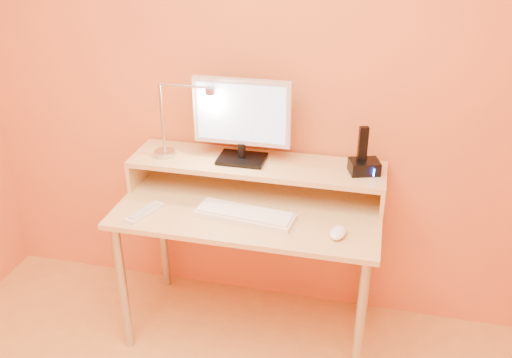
% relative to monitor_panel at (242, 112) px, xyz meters
% --- Properties ---
extents(wall_back, '(3.00, 0.04, 2.50)m').
position_rel_monitor_panel_xyz_m(wall_back, '(0.07, 0.16, 0.13)').
color(wall_back, orange).
rests_on(wall_back, floor).
extents(desk_leg_fl, '(0.04, 0.04, 0.69)m').
position_rel_monitor_panel_xyz_m(desk_leg_fl, '(-0.48, -0.41, -0.77)').
color(desk_leg_fl, '#B1B2B7').
rests_on(desk_leg_fl, floor).
extents(desk_leg_fr, '(0.04, 0.04, 0.69)m').
position_rel_monitor_panel_xyz_m(desk_leg_fr, '(0.62, -0.41, -0.77)').
color(desk_leg_fr, '#B1B2B7').
rests_on(desk_leg_fr, floor).
extents(desk_leg_bl, '(0.04, 0.04, 0.69)m').
position_rel_monitor_panel_xyz_m(desk_leg_bl, '(-0.48, 0.09, -0.77)').
color(desk_leg_bl, '#B1B2B7').
rests_on(desk_leg_bl, floor).
extents(desk_leg_br, '(0.04, 0.04, 0.69)m').
position_rel_monitor_panel_xyz_m(desk_leg_br, '(0.62, 0.09, -0.77)').
color(desk_leg_br, '#B1B2B7').
rests_on(desk_leg_br, floor).
extents(desk_lower, '(1.20, 0.60, 0.02)m').
position_rel_monitor_panel_xyz_m(desk_lower, '(0.07, -0.16, -0.41)').
color(desk_lower, '#E9C178').
rests_on(desk_lower, floor).
extents(shelf_riser_left, '(0.02, 0.30, 0.14)m').
position_rel_monitor_panel_xyz_m(shelf_riser_left, '(-0.52, -0.01, -0.33)').
color(shelf_riser_left, '#E9C178').
rests_on(shelf_riser_left, desk_lower).
extents(shelf_riser_right, '(0.02, 0.30, 0.14)m').
position_rel_monitor_panel_xyz_m(shelf_riser_right, '(0.66, -0.01, -0.33)').
color(shelf_riser_right, '#E9C178').
rests_on(shelf_riser_right, desk_lower).
extents(desk_shelf, '(1.20, 0.30, 0.02)m').
position_rel_monitor_panel_xyz_m(desk_shelf, '(0.07, -0.01, -0.25)').
color(desk_shelf, '#E9C178').
rests_on(desk_shelf, desk_lower).
extents(monitor_foot, '(0.22, 0.16, 0.02)m').
position_rel_monitor_panel_xyz_m(monitor_foot, '(0.00, -0.01, -0.23)').
color(monitor_foot, black).
rests_on(monitor_foot, desk_shelf).
extents(monitor_neck, '(0.04, 0.04, 0.07)m').
position_rel_monitor_panel_xyz_m(monitor_neck, '(0.00, -0.01, -0.19)').
color(monitor_neck, black).
rests_on(monitor_neck, monitor_foot).
extents(monitor_panel, '(0.45, 0.04, 0.31)m').
position_rel_monitor_panel_xyz_m(monitor_panel, '(0.00, 0.00, 0.00)').
color(monitor_panel, silver).
rests_on(monitor_panel, monitor_neck).
extents(monitor_back, '(0.41, 0.01, 0.26)m').
position_rel_monitor_panel_xyz_m(monitor_back, '(0.00, 0.02, 0.00)').
color(monitor_back, black).
rests_on(monitor_back, monitor_panel).
extents(monitor_screen, '(0.41, 0.00, 0.27)m').
position_rel_monitor_panel_xyz_m(monitor_screen, '(0.00, -0.02, 0.00)').
color(monitor_screen, '#9FB0DE').
rests_on(monitor_screen, monitor_panel).
extents(lamp_base, '(0.10, 0.10, 0.02)m').
position_rel_monitor_panel_xyz_m(lamp_base, '(-0.37, -0.04, -0.23)').
color(lamp_base, '#B1B2B7').
rests_on(lamp_base, desk_shelf).
extents(lamp_post, '(0.01, 0.01, 0.33)m').
position_rel_monitor_panel_xyz_m(lamp_post, '(-0.37, -0.04, -0.05)').
color(lamp_post, '#B1B2B7').
rests_on(lamp_post, lamp_base).
extents(lamp_arm, '(0.24, 0.01, 0.01)m').
position_rel_monitor_panel_xyz_m(lamp_arm, '(-0.25, -0.04, 0.12)').
color(lamp_arm, '#B1B2B7').
rests_on(lamp_arm, lamp_post).
extents(lamp_head, '(0.04, 0.04, 0.03)m').
position_rel_monitor_panel_xyz_m(lamp_head, '(-0.13, -0.04, 0.10)').
color(lamp_head, '#B1B2B7').
rests_on(lamp_head, lamp_arm).
extents(lamp_bulb, '(0.03, 0.03, 0.00)m').
position_rel_monitor_panel_xyz_m(lamp_bulb, '(-0.13, -0.04, 0.09)').
color(lamp_bulb, '#FFEAC6').
rests_on(lamp_bulb, lamp_head).
extents(phone_dock, '(0.15, 0.14, 0.06)m').
position_rel_monitor_panel_xyz_m(phone_dock, '(0.57, -0.01, -0.21)').
color(phone_dock, black).
rests_on(phone_dock, desk_shelf).
extents(phone_handset, '(0.05, 0.04, 0.16)m').
position_rel_monitor_panel_xyz_m(phone_handset, '(0.55, -0.01, -0.10)').
color(phone_handset, black).
rests_on(phone_handset, phone_dock).
extents(phone_led, '(0.01, 0.00, 0.04)m').
position_rel_monitor_panel_xyz_m(phone_led, '(0.61, -0.06, -0.21)').
color(phone_led, '#2C74FF').
rests_on(phone_led, phone_dock).
extents(keyboard, '(0.45, 0.19, 0.02)m').
position_rel_monitor_panel_xyz_m(keyboard, '(0.07, -0.25, -0.39)').
color(keyboard, silver).
rests_on(keyboard, desk_lower).
extents(mouse, '(0.08, 0.12, 0.04)m').
position_rel_monitor_panel_xyz_m(mouse, '(0.49, -0.31, -0.38)').
color(mouse, white).
rests_on(mouse, desk_lower).
extents(remote_control, '(0.12, 0.21, 0.02)m').
position_rel_monitor_panel_xyz_m(remote_control, '(-0.37, -0.33, -0.39)').
color(remote_control, silver).
rests_on(remote_control, desk_lower).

